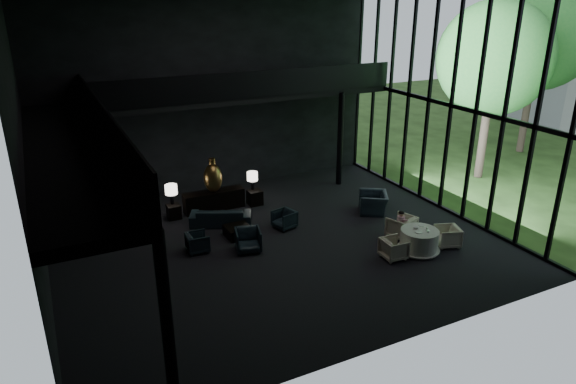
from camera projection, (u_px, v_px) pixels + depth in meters
name	position (u px, v px, depth m)	size (l,w,h in m)	color
floor	(279.00, 243.00, 17.13)	(14.00, 12.00, 0.02)	black
wall_back	(214.00, 94.00, 20.69)	(14.00, 0.04, 8.00)	black
wall_front	(401.00, 188.00, 10.67)	(14.00, 0.04, 8.00)	black
wall_left	(24.00, 156.00, 12.78)	(0.04, 12.00, 8.00)	black
curtain_wall	(451.00, 105.00, 18.56)	(0.20, 12.00, 8.00)	black
mezzanine_left	(67.00, 151.00, 13.20)	(2.00, 12.00, 0.25)	black
mezzanine_back	(247.00, 96.00, 20.27)	(12.00, 2.00, 0.25)	black
railing_left	(105.00, 124.00, 13.39)	(0.06, 12.00, 1.00)	black
railing_back	(256.00, 84.00, 19.22)	(12.00, 0.06, 1.00)	black
column_sw	(167.00, 325.00, 9.58)	(0.24, 0.24, 4.00)	black
column_nw	(92.00, 160.00, 19.10)	(0.24, 0.24, 4.00)	black
column_ne	(340.00, 139.00, 21.73)	(0.24, 0.24, 4.00)	black
tree_near	(495.00, 59.00, 21.46)	(4.80, 4.80, 7.65)	#382D23
tree_far	(540.00, 33.00, 24.93)	(5.60, 5.60, 8.80)	#382D23
console	(214.00, 200.00, 19.66)	(2.34, 0.53, 0.74)	black
bronze_urn	(213.00, 178.00, 19.30)	(0.71, 0.71, 1.32)	#9E6E24
side_table_left	(174.00, 212.00, 18.94)	(0.48, 0.48, 0.53)	black
table_lamp_left	(171.00, 190.00, 18.75)	(0.44, 0.44, 0.74)	black
side_table_right	(255.00, 197.00, 20.17)	(0.53, 0.53, 0.58)	black
table_lamp_right	(252.00, 177.00, 20.04)	(0.42, 0.42, 0.70)	black
sofa	(221.00, 213.00, 18.35)	(2.25, 0.66, 0.88)	#2A3C4A
lounge_armchair_west	(198.00, 242.00, 16.48)	(0.61, 0.57, 0.63)	#244350
lounge_armchair_east	(284.00, 219.00, 18.13)	(0.65, 0.61, 0.67)	#1B2931
lounge_armchair_south	(248.00, 239.00, 16.47)	(0.84, 0.79, 0.86)	#1D303A
window_armchair	(374.00, 198.00, 19.38)	(1.25, 0.81, 1.09)	black
coffee_table	(238.00, 231.00, 17.54)	(0.82, 0.82, 0.37)	black
dining_table	(419.00, 242.00, 16.47)	(1.37, 1.37, 0.75)	white
dining_chair_north	(401.00, 225.00, 17.40)	(0.88, 0.83, 0.91)	beige
dining_chair_east	(447.00, 236.00, 16.82)	(0.69, 0.65, 0.71)	#CCC28D
dining_chair_west	(394.00, 248.00, 16.03)	(0.68, 0.64, 0.70)	#BBB286
child	(401.00, 219.00, 17.18)	(0.27, 0.27, 0.57)	pink
plate_a	(418.00, 232.00, 16.17)	(0.24, 0.24, 0.02)	white
plate_b	(421.00, 225.00, 16.64)	(0.20, 0.20, 0.01)	white
saucer	(428.00, 230.00, 16.31)	(0.14, 0.14, 0.01)	white
coffee_cup	(427.00, 228.00, 16.37)	(0.08, 0.08, 0.06)	white
cereal_bowl	(416.00, 228.00, 16.41)	(0.16, 0.16, 0.08)	white
cream_pot	(428.00, 232.00, 16.13)	(0.06, 0.06, 0.07)	#99999E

